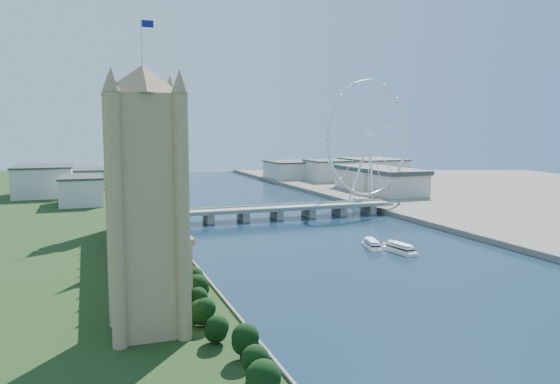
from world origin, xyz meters
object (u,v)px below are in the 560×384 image
victoria_tower (146,193)px  london_eye (369,139)px  tour_boat_near (372,248)px  tour_boat_far (400,253)px

victoria_tower → london_eye: london_eye is taller
london_eye → tour_boat_near: 225.42m
tour_boat_near → tour_boat_far: tour_boat_far is taller
london_eye → victoria_tower: bearing=-130.4°
victoria_tower → london_eye: (254.98, 300.08, 13.03)m
london_eye → tour_boat_near: size_ratio=4.44×
london_eye → tour_boat_far: size_ratio=4.22×
victoria_tower → tour_boat_near: 196.82m
london_eye → tour_boat_far: bearing=-113.8°
victoria_tower → tour_boat_far: size_ratio=3.80×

